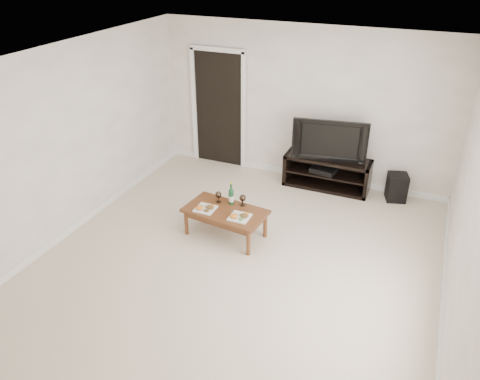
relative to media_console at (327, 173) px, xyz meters
name	(u,v)px	position (x,y,z in m)	size (l,w,h in m)	color
floor	(238,262)	(-0.55, -2.50, -0.28)	(5.50, 5.50, 0.00)	beige
back_wall	(304,105)	(-0.55, 0.27, 1.02)	(5.00, 0.04, 2.60)	white
ceiling	(237,60)	(-0.55, -2.50, 2.35)	(5.00, 5.50, 0.04)	white
doorway	(219,110)	(-2.10, 0.24, 0.75)	(0.90, 0.02, 2.05)	black
media_console	(327,173)	(0.00, 0.00, 0.00)	(1.42, 0.45, 0.55)	black
television	(330,138)	(0.00, 0.00, 0.62)	(1.19, 0.16, 0.69)	black
av_receiver	(324,170)	(-0.06, -0.01, 0.05)	(0.40, 0.30, 0.08)	black
subwoofer	(397,187)	(1.14, 0.03, -0.05)	(0.30, 0.30, 0.45)	black
coffee_table	(226,223)	(-0.96, -1.99, -0.07)	(1.12, 0.61, 0.42)	brown
plate_left	(205,207)	(-1.22, -2.08, 0.18)	(0.27, 0.27, 0.07)	white
plate_right	(240,216)	(-0.69, -2.10, 0.18)	(0.27, 0.27, 0.07)	white
wine_bottle	(231,193)	(-0.95, -1.80, 0.32)	(0.07, 0.07, 0.35)	#103D1F
goblet_left	(218,197)	(-1.14, -1.83, 0.23)	(0.09, 0.09, 0.17)	#31251B
goblet_right	(243,200)	(-0.78, -1.78, 0.23)	(0.09, 0.09, 0.17)	#31251B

